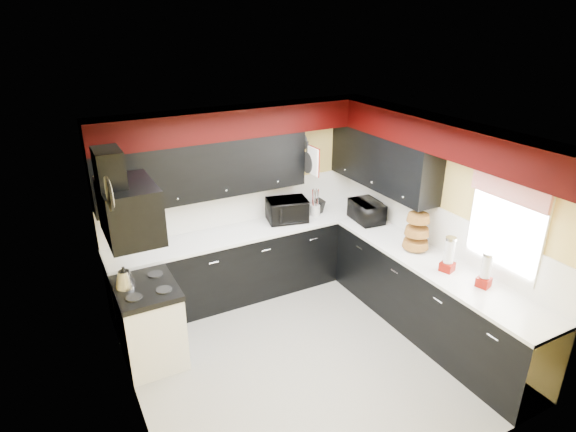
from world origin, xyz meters
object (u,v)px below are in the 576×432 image
at_px(utensil_crock, 315,210).
at_px(kettle, 125,279).
at_px(toaster_oven, 287,210).
at_px(microwave, 367,211).
at_px(knife_block, 319,206).

bearing_deg(utensil_crock, kettle, -165.77).
relative_size(toaster_oven, utensil_crock, 3.52).
height_order(microwave, knife_block, microwave).
distance_m(toaster_oven, kettle, 2.37).
bearing_deg(knife_block, microwave, -71.77).
relative_size(microwave, kettle, 2.41).
bearing_deg(kettle, knife_block, 14.63).
xyz_separation_m(microwave, utensil_crock, (-0.51, 0.50, -0.06)).
height_order(microwave, utensil_crock, microwave).
distance_m(microwave, knife_block, 0.69).
height_order(toaster_oven, knife_block, toaster_oven).
xyz_separation_m(toaster_oven, utensil_crock, (0.43, -0.01, -0.08)).
bearing_deg(utensil_crock, microwave, -44.23).
relative_size(utensil_crock, kettle, 0.72).
height_order(microwave, kettle, microwave).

